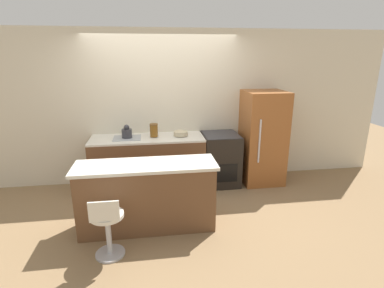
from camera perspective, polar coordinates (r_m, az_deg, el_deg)
name	(u,v)px	position (r m, az deg, el deg)	size (l,w,h in m)	color
ground_plane	(167,195)	(4.95, -4.83, -9.58)	(14.00, 14.00, 0.00)	#8E704C
wall_back	(162,108)	(5.21, -5.67, 6.85)	(8.00, 0.06, 2.60)	beige
back_counter	(148,163)	(5.08, -8.32, -3.53)	(1.84, 0.65, 0.89)	brown
kitchen_island	(147,196)	(3.94, -8.55, -9.74)	(1.77, 0.55, 0.88)	brown
oven_range	(220,159)	(5.22, 5.40, -2.85)	(0.61, 0.66, 0.89)	black
refrigerator	(263,138)	(5.32, 13.29, 1.19)	(0.68, 0.69, 1.60)	#995628
stool_chair	(108,227)	(3.53, -15.78, -14.98)	(0.37, 0.37, 0.75)	#B7B7BC
kettle	(127,132)	(4.95, -12.31, 2.18)	(0.16, 0.16, 0.22)	#333338
mixing_bowl	(181,133)	(4.97, -2.17, 2.03)	(0.23, 0.23, 0.07)	#C1B28E
canister_jar	(154,130)	(4.93, -7.28, 2.62)	(0.14, 0.14, 0.21)	brown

